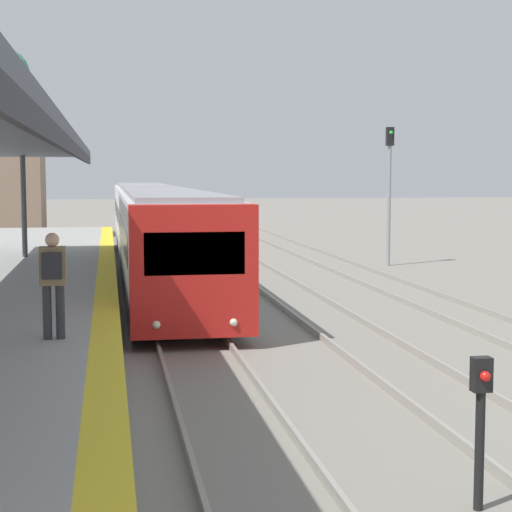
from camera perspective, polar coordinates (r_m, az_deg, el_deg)
The scene contains 5 objects.
person_on_platform at distance 13.59m, azimuth -13.39°, elevation -1.35°, with size 0.40×0.40×1.66m.
train_near at distance 32.72m, azimuth -6.92°, elevation 2.25°, with size 2.55×32.18×3.02m.
signal_post_near at distance 9.26m, azimuth 14.75°, elevation -10.21°, with size 0.20×0.21×1.62m.
signal_mast_far at distance 32.96m, azimuth 8.88°, elevation 5.07°, with size 0.28×0.29×5.26m.
distant_domed_building at distance 48.80m, azimuth -16.40°, elevation 6.78°, with size 4.00×4.00×10.31m.
Camera 1 is at (-1.65, -2.37, 3.49)m, focal length 60.00 mm.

